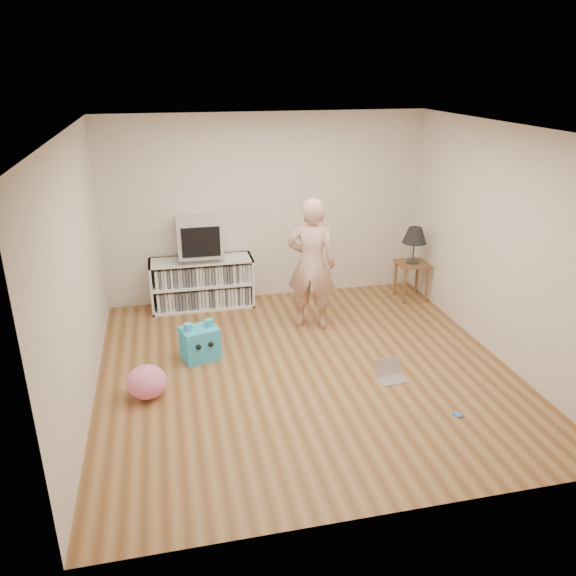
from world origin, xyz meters
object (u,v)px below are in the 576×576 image
(table_lamp, at_px, (415,236))
(plush_pink, at_px, (147,382))
(laptop, at_px, (390,373))
(plush_blue, at_px, (200,343))
(media_unit, at_px, (202,283))
(dvd_deck, at_px, (201,257))
(person, at_px, (311,264))
(crt_tv, at_px, (199,237))
(side_table, at_px, (412,271))

(table_lamp, distance_m, plush_pink, 4.20)
(laptop, bearing_deg, plush_blue, 147.77)
(media_unit, distance_m, plush_blue, 1.54)
(media_unit, xyz_separation_m, dvd_deck, (0.00, -0.02, 0.39))
(dvd_deck, height_order, person, person)
(crt_tv, xyz_separation_m, table_lamp, (2.95, -0.37, -0.08))
(dvd_deck, relative_size, plush_pink, 1.11)
(person, bearing_deg, plush_blue, 44.52)
(table_lamp, distance_m, plush_blue, 3.39)
(laptop, xyz_separation_m, plush_blue, (-1.97, 0.90, 0.14))
(table_lamp, relative_size, plush_pink, 1.28)
(crt_tv, xyz_separation_m, plush_pink, (-0.75, -2.21, -0.85))
(laptop, relative_size, plush_blue, 0.71)
(crt_tv, xyz_separation_m, side_table, (2.95, -0.37, -0.60))
(media_unit, relative_size, plush_pink, 3.47)
(dvd_deck, xyz_separation_m, laptop, (1.82, -2.40, -0.68))
(media_unit, bearing_deg, dvd_deck, -90.00)
(media_unit, xyz_separation_m, plush_pink, (-0.75, -2.23, -0.18))
(side_table, distance_m, laptop, 2.36)
(dvd_deck, xyz_separation_m, plush_blue, (-0.15, -1.50, -0.54))
(media_unit, distance_m, plush_pink, 2.35)
(crt_tv, bearing_deg, table_lamp, -7.08)
(table_lamp, bearing_deg, crt_tv, 172.92)
(side_table, bearing_deg, laptop, -119.18)
(crt_tv, distance_m, plush_pink, 2.48)
(table_lamp, bearing_deg, person, -160.79)
(side_table, bearing_deg, plush_blue, -159.95)
(plush_pink, bearing_deg, crt_tv, 71.30)
(crt_tv, bearing_deg, media_unit, 90.00)
(crt_tv, height_order, plush_pink, crt_tv)
(side_table, relative_size, plush_pink, 1.36)
(table_lamp, height_order, person, person)
(side_table, distance_m, table_lamp, 0.53)
(side_table, relative_size, person, 0.32)
(dvd_deck, relative_size, plush_blue, 0.96)
(media_unit, relative_size, laptop, 4.22)
(media_unit, bearing_deg, person, -36.20)
(plush_blue, bearing_deg, crt_tv, 68.83)
(plush_blue, bearing_deg, plush_pink, -145.31)
(side_table, relative_size, plush_blue, 1.17)
(person, bearing_deg, dvd_deck, -12.22)
(plush_blue, bearing_deg, laptop, -39.84)
(media_unit, height_order, table_lamp, table_lamp)
(dvd_deck, xyz_separation_m, side_table, (2.95, -0.37, -0.32))
(table_lamp, bearing_deg, laptop, -119.18)
(person, relative_size, plush_blue, 3.61)
(crt_tv, bearing_deg, person, -35.65)
(dvd_deck, relative_size, person, 0.27)
(media_unit, relative_size, dvd_deck, 3.11)
(laptop, bearing_deg, plush_pink, 167.98)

